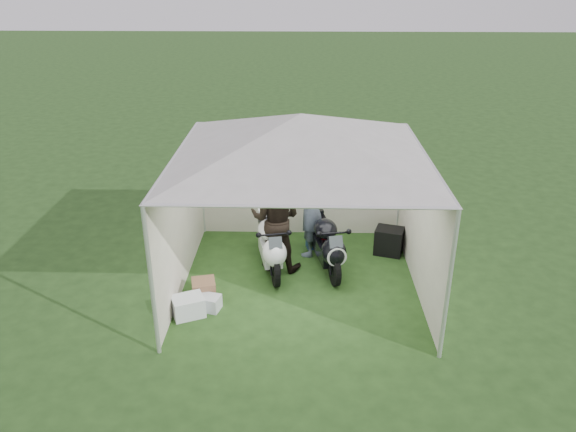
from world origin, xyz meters
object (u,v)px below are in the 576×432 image
crate_0 (188,306)px  paddock_stand (316,241)px  person_blue_jacket (311,207)px  crate_1 (204,290)px  motorcycle_white (271,244)px  motorcycle_black (327,243)px  equipment_box (389,241)px  canopy_tent (301,140)px  person_dark_jacket (276,219)px  crate_2 (210,303)px

crate_0 → paddock_stand: bearing=49.2°
person_blue_jacket → crate_1: person_blue_jacket is taller
crate_1 → crate_0: bearing=-109.2°
motorcycle_white → motorcycle_black: motorcycle_black is taller
crate_0 → crate_1: crate_1 is taller
equipment_box → crate_0: size_ratio=1.06×
equipment_box → canopy_tent: bearing=-147.0°
motorcycle_black → canopy_tent: bearing=-148.5°
motorcycle_black → crate_1: (-2.07, -1.07, -0.35)m
canopy_tent → paddock_stand: 2.78m
paddock_stand → equipment_box: bearing=-8.2°
person_dark_jacket → canopy_tent: bearing=142.6°
motorcycle_black → crate_1: bearing=-164.6°
motorcycle_white → crate_0: motorcycle_white is taller
paddock_stand → crate_0: size_ratio=0.76×
crate_1 → crate_2: bearing=-65.4°
motorcycle_black → crate_0: bearing=-157.2°
person_blue_jacket → crate_1: bearing=-33.8°
canopy_tent → crate_2: (-1.44, -0.92, -2.46)m
canopy_tent → person_dark_jacket: canopy_tent is taller
motorcycle_white → canopy_tent: bearing=-49.3°
person_blue_jacket → canopy_tent: bearing=2.5°
person_blue_jacket → crate_1: size_ratio=5.06×
motorcycle_black → person_blue_jacket: person_blue_jacket is taller
crate_0 → crate_2: (0.31, 0.17, -0.04)m
motorcycle_black → crate_0: motorcycle_black is taller
paddock_stand → equipment_box: 1.41m
canopy_tent → equipment_box: 3.08m
paddock_stand → person_blue_jacket: 0.86m
equipment_box → crate_0: equipment_box is taller
person_blue_jacket → equipment_box: 1.66m
canopy_tent → crate_1: size_ratio=14.99×
motorcycle_black → equipment_box: size_ratio=3.66×
equipment_box → crate_2: bearing=-147.2°
person_dark_jacket → person_blue_jacket: person_dark_jacket is taller
motorcycle_black → crate_1: 2.35m
paddock_stand → person_dark_jacket: size_ratio=0.19×
person_dark_jacket → crate_0: bearing=63.5°
paddock_stand → canopy_tent: bearing=-103.5°
motorcycle_white → crate_0: size_ratio=3.84×
equipment_box → crate_2: size_ratio=1.57×
canopy_tent → person_blue_jacket: 1.95m
equipment_box → crate_0: bearing=-147.6°
canopy_tent → motorcycle_black: 2.16m
motorcycle_white → paddock_stand: bearing=35.3°
person_dark_jacket → crate_0: 2.23m
person_dark_jacket → person_blue_jacket: size_ratio=1.01×
person_dark_jacket → equipment_box: bearing=-152.0°
crate_1 → crate_2: 0.35m
motorcycle_white → equipment_box: size_ratio=3.64×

